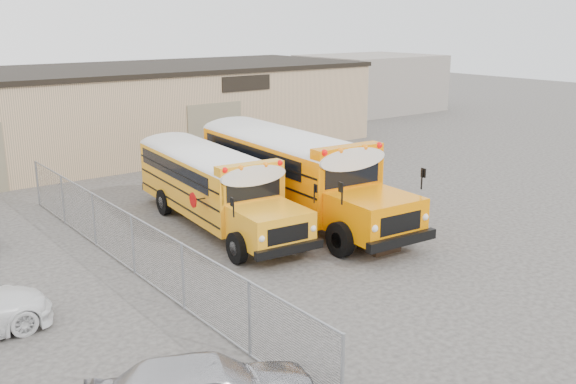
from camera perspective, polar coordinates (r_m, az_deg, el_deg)
ground at (r=20.14m, az=6.05°, el=-5.85°), size 120.00×120.00×0.00m
warehouse at (r=36.34m, az=-16.12°, el=6.92°), size 30.20×10.20×4.67m
chainlink_fence at (r=19.07m, az=-13.62°, el=-4.54°), size 0.07×18.07×1.81m
distant_building_right at (r=52.99m, az=7.29°, el=9.60°), size 10.00×8.00×4.40m
school_bus_left at (r=28.28m, az=-11.78°, el=3.45°), size 3.38×9.73×2.80m
school_bus_right at (r=29.59m, az=-6.71°, el=4.65°), size 3.51×11.14×3.21m
tarp_bundle at (r=20.63m, az=8.16°, el=-3.03°), size 1.16×1.16×1.58m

